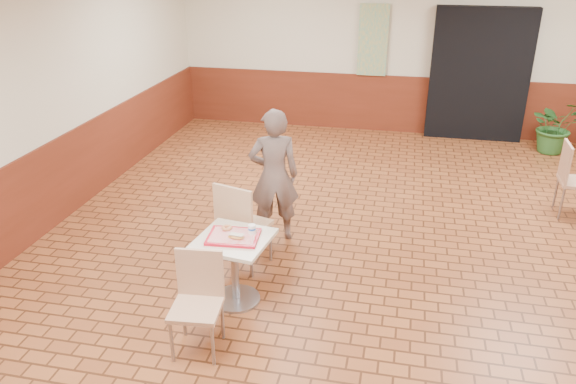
% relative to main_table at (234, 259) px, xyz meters
% --- Properties ---
extents(room_shell, '(8.01, 10.01, 3.01)m').
position_rel_main_table_xyz_m(room_shell, '(1.39, 0.67, 1.05)').
color(room_shell, brown).
rests_on(room_shell, ground).
extents(wainscot_band, '(8.00, 10.00, 1.00)m').
position_rel_main_table_xyz_m(wainscot_band, '(1.39, 0.67, 0.05)').
color(wainscot_band, '#561F10').
rests_on(wainscot_band, ground).
extents(corridor_doorway, '(1.60, 0.22, 2.20)m').
position_rel_main_table_xyz_m(corridor_doorway, '(2.59, 5.55, 0.65)').
color(corridor_doorway, black).
rests_on(corridor_doorway, ground).
extents(promo_poster, '(0.50, 0.03, 1.20)m').
position_rel_main_table_xyz_m(promo_poster, '(0.79, 5.61, 1.15)').
color(promo_poster, gray).
rests_on(promo_poster, wainscot_band).
extents(main_table, '(0.64, 0.64, 0.67)m').
position_rel_main_table_xyz_m(main_table, '(0.00, 0.00, 0.00)').
color(main_table, beige).
rests_on(main_table, ground).
extents(chair_main_front, '(0.43, 0.43, 0.86)m').
position_rel_main_table_xyz_m(chair_main_front, '(-0.10, -0.67, 0.03)').
color(chair_main_front, tan).
rests_on(chair_main_front, ground).
extents(chair_main_back, '(0.55, 0.55, 0.96)m').
position_rel_main_table_xyz_m(chair_main_back, '(-0.11, 0.58, 0.09)').
color(chair_main_back, tan).
rests_on(chair_main_back, ground).
extents(customer, '(0.65, 0.52, 1.53)m').
position_rel_main_table_xyz_m(customer, '(0.07, 1.30, 0.31)').
color(customer, brown).
rests_on(customer, ground).
extents(serving_tray, '(0.46, 0.36, 0.03)m').
position_rel_main_table_xyz_m(serving_tray, '(0.00, -0.00, 0.23)').
color(serving_tray, '#B80D1F').
rests_on(serving_tray, main_table).
extents(ring_donut, '(0.12, 0.12, 0.03)m').
position_rel_main_table_xyz_m(ring_donut, '(-0.09, 0.10, 0.26)').
color(ring_donut, '#C17746').
rests_on(ring_donut, serving_tray).
extents(long_john_donut, '(0.15, 0.08, 0.05)m').
position_rel_main_table_xyz_m(long_john_donut, '(0.04, -0.05, 0.27)').
color(long_john_donut, '#D68D3E').
rests_on(long_john_donut, serving_tray).
extents(paper_cup, '(0.07, 0.07, 0.09)m').
position_rel_main_table_xyz_m(paper_cup, '(0.16, 0.07, 0.29)').
color(paper_cup, white).
rests_on(paper_cup, serving_tray).
extents(chair_second_left, '(0.44, 0.44, 0.92)m').
position_rel_main_table_xyz_m(chair_second_left, '(3.50, 2.67, 0.06)').
color(chair_second_left, tan).
rests_on(chair_second_left, ground).
extents(potted_plant, '(1.00, 0.94, 0.87)m').
position_rel_main_table_xyz_m(potted_plant, '(3.80, 5.07, -0.02)').
color(potted_plant, '#265823').
rests_on(potted_plant, ground).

